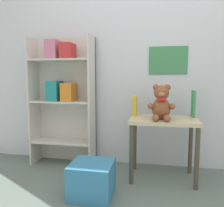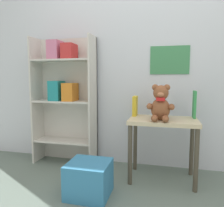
% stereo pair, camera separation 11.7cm
% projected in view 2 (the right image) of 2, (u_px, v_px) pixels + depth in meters
% --- Properties ---
extents(wall_back, '(4.80, 0.07, 2.50)m').
position_uv_depth(wall_back, '(151.00, 51.00, 2.32)').
color(wall_back, silver).
rests_on(wall_back, ground_plane).
extents(bookshelf_side, '(0.69, 0.26, 1.40)m').
position_uv_depth(bookshelf_side, '(65.00, 92.00, 2.45)').
color(bookshelf_side, beige).
rests_on(bookshelf_side, ground_plane).
extents(display_table, '(0.62, 0.40, 0.58)m').
position_uv_depth(display_table, '(163.00, 129.00, 2.03)').
color(display_table, beige).
rests_on(display_table, ground_plane).
extents(teddy_bear, '(0.24, 0.22, 0.32)m').
position_uv_depth(teddy_bear, '(161.00, 104.00, 1.93)').
color(teddy_bear, brown).
rests_on(teddy_bear, display_table).
extents(book_standing_yellow, '(0.04, 0.15, 0.20)m').
position_uv_depth(book_standing_yellow, '(135.00, 106.00, 2.19)').
color(book_standing_yellow, gold).
rests_on(book_standing_yellow, display_table).
extents(book_standing_blue, '(0.03, 0.13, 0.21)m').
position_uv_depth(book_standing_blue, '(164.00, 106.00, 2.10)').
color(book_standing_blue, '#2D51B7').
rests_on(book_standing_blue, display_table).
extents(book_standing_green, '(0.02, 0.12, 0.26)m').
position_uv_depth(book_standing_green, '(194.00, 104.00, 2.05)').
color(book_standing_green, '#33934C').
rests_on(book_standing_green, display_table).
extents(storage_bin, '(0.34, 0.32, 0.28)m').
position_uv_depth(storage_bin, '(89.00, 179.00, 1.78)').
color(storage_bin, teal).
rests_on(storage_bin, ground_plane).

